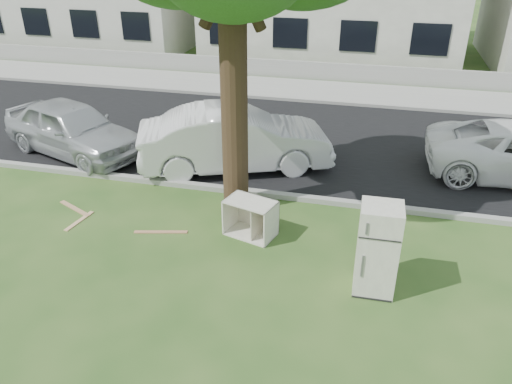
% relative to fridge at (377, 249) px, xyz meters
% --- Properties ---
extents(ground, '(120.00, 120.00, 0.00)m').
position_rel_fridge_xyz_m(ground, '(-2.60, 0.33, -0.80)').
color(ground, '#284C1B').
extents(road, '(120.00, 7.00, 0.01)m').
position_rel_fridge_xyz_m(road, '(-2.60, 6.33, -0.80)').
color(road, black).
rests_on(road, ground).
extents(kerb_near, '(120.00, 0.18, 0.12)m').
position_rel_fridge_xyz_m(kerb_near, '(-2.60, 2.78, -0.80)').
color(kerb_near, gray).
rests_on(kerb_near, ground).
extents(kerb_far, '(120.00, 0.18, 0.12)m').
position_rel_fridge_xyz_m(kerb_far, '(-2.60, 9.88, -0.80)').
color(kerb_far, gray).
rests_on(kerb_far, ground).
extents(sidewalk, '(120.00, 2.80, 0.01)m').
position_rel_fridge_xyz_m(sidewalk, '(-2.60, 11.33, -0.80)').
color(sidewalk, gray).
rests_on(sidewalk, ground).
extents(low_wall, '(120.00, 0.15, 0.70)m').
position_rel_fridge_xyz_m(low_wall, '(-2.60, 12.93, -0.45)').
color(low_wall, gray).
rests_on(low_wall, ground).
extents(fridge, '(0.67, 0.63, 1.60)m').
position_rel_fridge_xyz_m(fridge, '(0.00, 0.00, 0.00)').
color(fridge, silver).
rests_on(fridge, ground).
extents(cabinet, '(1.09, 0.85, 0.75)m').
position_rel_fridge_xyz_m(cabinet, '(-2.43, 1.15, -0.43)').
color(cabinet, silver).
rests_on(cabinet, ground).
extents(plank_a, '(1.06, 0.34, 0.02)m').
position_rel_fridge_xyz_m(plank_a, '(-4.20, 0.78, -0.79)').
color(plank_a, '#B47B57').
rests_on(plank_a, ground).
extents(plank_b, '(0.96, 0.53, 0.02)m').
position_rel_fridge_xyz_m(plank_b, '(-6.40, 1.22, -0.79)').
color(plank_b, tan).
rests_on(plank_b, ground).
extents(plank_c, '(0.22, 0.83, 0.02)m').
position_rel_fridge_xyz_m(plank_c, '(-6.03, 0.77, -0.79)').
color(plank_c, tan).
rests_on(plank_c, ground).
extents(car_center, '(5.02, 3.29, 1.56)m').
position_rel_fridge_xyz_m(car_center, '(-3.57, 4.11, -0.02)').
color(car_center, silver).
rests_on(car_center, ground).
extents(car_left, '(4.52, 3.03, 1.43)m').
position_rel_fridge_xyz_m(car_left, '(-8.04, 3.96, -0.09)').
color(car_left, '#A9ACB0').
rests_on(car_left, ground).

